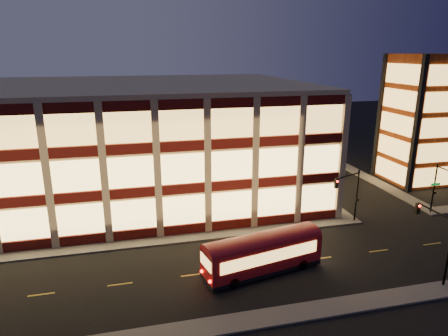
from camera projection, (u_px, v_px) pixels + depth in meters
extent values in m
plane|color=black|center=(142.00, 248.00, 38.67)|extent=(200.00, 200.00, 0.00)
cube|color=#514F4C|center=(110.00, 246.00, 38.90)|extent=(54.00, 2.00, 0.15)
cube|color=#514F4C|center=(293.00, 178.00, 59.74)|extent=(2.00, 30.00, 0.15)
cube|color=#514F4C|center=(358.00, 173.00, 62.25)|extent=(2.00, 30.00, 0.15)
cube|color=tan|center=(109.00, 142.00, 51.86)|extent=(50.00, 30.00, 14.00)
cube|color=tan|center=(104.00, 85.00, 49.82)|extent=(50.40, 30.40, 0.50)
cube|color=#470C0A|center=(110.00, 237.00, 39.56)|extent=(50.10, 0.25, 1.00)
cube|color=#F1C365|center=(108.00, 217.00, 38.98)|extent=(49.00, 0.20, 3.00)
cube|color=#470C0A|center=(287.00, 175.00, 59.38)|extent=(0.25, 30.10, 1.00)
cube|color=#F1C365|center=(288.00, 161.00, 58.78)|extent=(0.20, 29.00, 3.00)
cube|color=#470C0A|center=(106.00, 195.00, 38.32)|extent=(50.10, 0.25, 1.00)
cube|color=#F1C365|center=(104.00, 174.00, 37.74)|extent=(49.00, 0.20, 3.00)
cube|color=#470C0A|center=(289.00, 146.00, 58.13)|extent=(0.25, 30.10, 1.00)
cube|color=#F1C365|center=(289.00, 132.00, 57.54)|extent=(0.20, 29.00, 3.00)
cube|color=#470C0A|center=(102.00, 151.00, 37.08)|extent=(50.10, 0.25, 1.00)
cube|color=#F1C365|center=(100.00, 128.00, 36.50)|extent=(49.00, 0.20, 3.00)
cube|color=#470C0A|center=(290.00, 116.00, 56.89)|extent=(0.25, 30.10, 1.00)
cube|color=#F1C365|center=(291.00, 101.00, 56.30)|extent=(0.20, 29.00, 3.00)
cube|color=#8C3814|center=(422.00, 120.00, 56.44)|extent=(8.00, 8.00, 18.00)
cube|color=black|center=(417.00, 126.00, 51.80)|extent=(0.60, 0.60, 18.00)
cube|color=black|center=(380.00, 116.00, 59.25)|extent=(0.60, 0.60, 18.00)
cube|color=black|center=(426.00, 114.00, 61.08)|extent=(0.60, 0.60, 18.00)
cube|color=#EEB153|center=(435.00, 177.00, 54.66)|extent=(6.60, 0.16, 2.60)
cube|color=#EEB153|center=(390.00, 170.00, 57.54)|extent=(0.16, 6.60, 2.60)
cube|color=#EEB153|center=(439.00, 153.00, 53.71)|extent=(6.60, 0.16, 2.60)
cube|color=#EEB153|center=(393.00, 147.00, 56.58)|extent=(0.16, 6.60, 2.60)
cube|color=#EEB153|center=(443.00, 128.00, 52.75)|extent=(6.60, 0.16, 2.60)
cube|color=#EEB153|center=(396.00, 124.00, 55.62)|extent=(0.16, 6.60, 2.60)
cube|color=#EEB153|center=(447.00, 102.00, 51.79)|extent=(6.60, 0.16, 2.60)
cube|color=#EEB153|center=(399.00, 99.00, 54.66)|extent=(0.16, 6.60, 2.60)
cube|color=#EEB153|center=(402.00, 74.00, 53.70)|extent=(0.16, 6.60, 2.60)
cylinder|color=black|center=(357.00, 196.00, 43.93)|extent=(0.18, 0.18, 6.00)
cylinder|color=black|center=(348.00, 176.00, 42.07)|extent=(3.56, 1.63, 0.14)
cube|color=black|center=(336.00, 184.00, 41.11)|extent=(0.32, 0.32, 0.95)
sphere|color=#FF0C05|center=(337.00, 181.00, 40.86)|extent=(0.20, 0.20, 0.20)
cube|color=black|center=(357.00, 200.00, 43.86)|extent=(0.25, 0.18, 0.28)
cylinder|color=black|center=(434.00, 189.00, 46.21)|extent=(0.18, 0.18, 6.00)
cube|color=black|center=(435.00, 193.00, 46.14)|extent=(0.25, 0.18, 0.28)
cube|color=#0C7226|center=(436.00, 184.00, 45.90)|extent=(1.20, 0.06, 0.28)
cylinder|color=black|center=(435.00, 212.00, 32.64)|extent=(0.14, 4.00, 0.14)
cube|color=black|center=(418.00, 208.00, 34.64)|extent=(0.32, 0.32, 0.95)
sphere|color=#FF0C05|center=(420.00, 206.00, 34.39)|extent=(0.20, 0.20, 0.20)
cube|color=#96080E|center=(263.00, 253.00, 33.99)|extent=(10.79, 4.70, 2.41)
cube|color=black|center=(262.00, 268.00, 34.39)|extent=(10.79, 4.70, 0.37)
cylinder|color=black|center=(234.00, 283.00, 31.98)|extent=(0.99, 0.50, 0.94)
cylinder|color=black|center=(221.00, 269.00, 33.97)|extent=(0.99, 0.50, 0.94)
cylinder|color=black|center=(302.00, 264.00, 34.74)|extent=(0.99, 0.50, 0.94)
cylinder|color=black|center=(287.00, 253.00, 36.74)|extent=(0.99, 0.50, 0.94)
cube|color=#EEB153|center=(271.00, 257.00, 32.74)|extent=(9.03, 1.94, 1.05)
cube|color=#EEB153|center=(255.00, 243.00, 35.06)|extent=(9.03, 1.94, 1.05)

